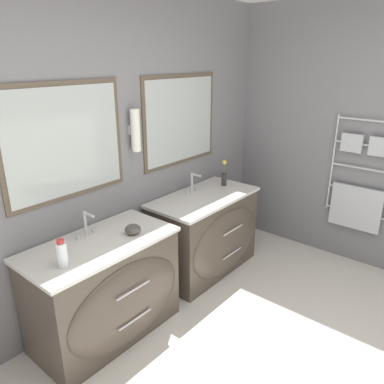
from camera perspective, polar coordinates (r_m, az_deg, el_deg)
The scene contains 9 objects.
wall_back at distance 3.01m, azimuth -15.23°, elevation 4.66°, with size 5.99×0.16×2.60m.
wall_right at distance 4.15m, azimuth 20.94°, elevation 7.91°, with size 0.13×3.91×2.60m.
vanity_left at distance 2.99m, azimuth -12.84°, elevation -14.29°, with size 1.13×0.65×0.80m.
vanity_right at distance 3.75m, azimuth 2.25°, elevation -6.31°, with size 1.13×0.65×0.80m.
faucet_left at distance 2.89m, azimuth -15.77°, elevation -4.80°, with size 0.17×0.13×0.20m.
faucet_right at distance 3.66m, azimuth 0.15°, elevation 1.35°, with size 0.17×0.13×0.20m.
toiletry_bottle at distance 2.54m, azimuth -19.21°, elevation -8.93°, with size 0.07×0.07×0.19m.
amenity_bowl at distance 2.88m, azimuth -9.00°, elevation -5.63°, with size 0.12×0.12×0.07m.
flower_vase at distance 3.88m, azimuth 4.91°, elevation 2.52°, with size 0.05×0.05×0.28m.
Camera 1 is at (-1.64, -0.43, 2.07)m, focal length 35.00 mm.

